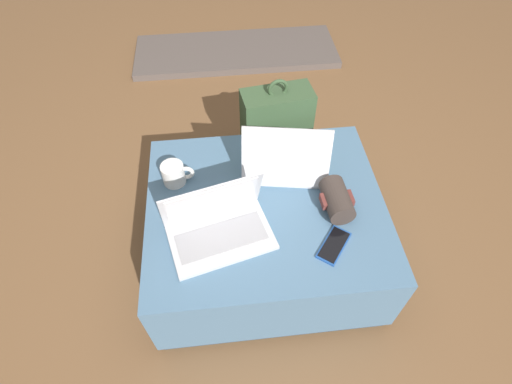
{
  "coord_description": "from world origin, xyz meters",
  "views": [
    {
      "loc": [
        -0.14,
        -0.91,
        1.59
      ],
      "look_at": [
        -0.04,
        -0.0,
        0.46
      ],
      "focal_mm": 28.0,
      "sensor_mm": 36.0,
      "label": 1
    }
  ],
  "objects_px": {
    "laptop_near": "(218,225)",
    "laptop_far": "(285,162)",
    "wrist_brace": "(337,200)",
    "backpack": "(275,135)",
    "cell_phone": "(334,245)",
    "coffee_mug": "(174,174)"
  },
  "relations": [
    {
      "from": "laptop_near",
      "to": "coffee_mug",
      "type": "relative_size",
      "value": 3.18
    },
    {
      "from": "laptop_near",
      "to": "cell_phone",
      "type": "bearing_deg",
      "value": -28.26
    },
    {
      "from": "laptop_far",
      "to": "wrist_brace",
      "type": "bearing_deg",
      "value": 137.69
    },
    {
      "from": "wrist_brace",
      "to": "backpack",
      "type": "bearing_deg",
      "value": 103.94
    },
    {
      "from": "laptop_far",
      "to": "cell_phone",
      "type": "height_order",
      "value": "laptop_far"
    },
    {
      "from": "laptop_near",
      "to": "laptop_far",
      "type": "xyz_separation_m",
      "value": [
        0.28,
        0.27,
        0.0
      ]
    },
    {
      "from": "wrist_brace",
      "to": "coffee_mug",
      "type": "distance_m",
      "value": 0.63
    },
    {
      "from": "laptop_near",
      "to": "coffee_mug",
      "type": "height_order",
      "value": "laptop_near"
    },
    {
      "from": "cell_phone",
      "to": "backpack",
      "type": "height_order",
      "value": "backpack"
    },
    {
      "from": "laptop_near",
      "to": "wrist_brace",
      "type": "distance_m",
      "value": 0.45
    },
    {
      "from": "laptop_near",
      "to": "cell_phone",
      "type": "height_order",
      "value": "laptop_near"
    },
    {
      "from": "laptop_near",
      "to": "laptop_far",
      "type": "distance_m",
      "value": 0.39
    },
    {
      "from": "wrist_brace",
      "to": "laptop_far",
      "type": "bearing_deg",
      "value": 127.66
    },
    {
      "from": "laptop_far",
      "to": "laptop_near",
      "type": "bearing_deg",
      "value": 54.32
    },
    {
      "from": "backpack",
      "to": "cell_phone",
      "type": "bearing_deg",
      "value": 89.78
    },
    {
      "from": "laptop_far",
      "to": "cell_phone",
      "type": "bearing_deg",
      "value": 117.5
    },
    {
      "from": "coffee_mug",
      "to": "laptop_far",
      "type": "bearing_deg",
      "value": 1.65
    },
    {
      "from": "laptop_near",
      "to": "backpack",
      "type": "bearing_deg",
      "value": 50.72
    },
    {
      "from": "laptop_far",
      "to": "coffee_mug",
      "type": "xyz_separation_m",
      "value": [
        -0.44,
        -0.01,
        -0.01
      ]
    },
    {
      "from": "cell_phone",
      "to": "laptop_near",
      "type": "bearing_deg",
      "value": -156.26
    },
    {
      "from": "laptop_near",
      "to": "wrist_brace",
      "type": "height_order",
      "value": "laptop_near"
    },
    {
      "from": "backpack",
      "to": "coffee_mug",
      "type": "distance_m",
      "value": 0.62
    }
  ]
}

